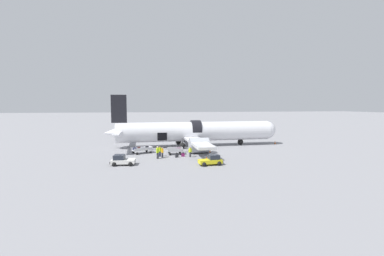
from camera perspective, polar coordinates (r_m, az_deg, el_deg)
ground_plane at (r=43.18m, az=1.11°, el=-5.27°), size 500.00×500.00×0.00m
airplane at (r=48.68m, az=0.28°, el=-0.91°), size 33.11×27.73×9.62m
baggage_tug_lead at (r=34.84m, az=-15.24°, el=-6.95°), size 3.28×2.38×1.34m
baggage_tug_mid at (r=33.69m, az=4.30°, el=-7.23°), size 3.19×1.89×1.33m
baggage_cart_loading at (r=40.85m, az=-3.63°, el=-5.12°), size 3.36×1.91×1.07m
baggage_cart_queued at (r=42.42m, az=-11.02°, el=-4.79°), size 4.18×2.78×1.09m
ground_crew_loader_a at (r=37.73m, az=-7.64°, el=-5.32°), size 0.56×0.62×1.84m
ground_crew_loader_b at (r=38.59m, az=-0.41°, el=-5.28°), size 0.53×0.35×1.55m
ground_crew_driver at (r=38.48m, az=-6.62°, el=-5.34°), size 0.49×0.51×1.55m
ground_crew_supervisor at (r=39.31m, az=-7.15°, el=-5.08°), size 0.56×0.40×1.61m
suitcase_on_tarmac_upright at (r=38.44m, az=-3.41°, el=-6.10°), size 0.54×0.40×0.72m
suitcase_on_tarmac_spare at (r=39.04m, az=-2.01°, el=-6.00°), size 0.52×0.24×0.62m
safety_cone_nose at (r=54.20m, az=17.98°, el=-3.07°), size 0.44×0.44×0.66m
safety_cone_engine_left at (r=35.28m, az=3.26°, el=-7.00°), size 0.61×0.61×0.80m
safety_cone_wingtip at (r=42.52m, az=3.87°, el=-4.99°), size 0.58×0.58×0.70m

